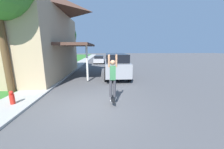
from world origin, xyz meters
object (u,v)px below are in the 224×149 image
Objects in this scene: car_down_street at (99,59)px; fire_hydrant at (12,98)px; suv_parked at (116,65)px; skateboarder at (113,76)px; lawn_tree_far at (61,35)px; skateboard at (113,99)px.

fire_hydrant is (-3.20, -16.85, -0.24)m from car_down_street.
suv_parked is 2.54× the size of skateboarder.
suv_parked reaches higher than fire_hydrant.
lawn_tree_far is 9.59× the size of fire_hydrant.
fire_hydrant is at bearing 179.08° from skateboard.
suv_parked is 7.80× the size of fire_hydrant.
skateboarder is at bearing -62.57° from lawn_tree_far.
car_down_street reaches higher than skateboard.
suv_parked is 6.12× the size of skateboard.
car_down_street is 17.09m from skateboarder.
skateboard is 1.27× the size of fire_hydrant.
lawn_tree_far is 3.12× the size of skateboarder.
lawn_tree_far reaches higher than suv_parked.
suv_parked is 5.76m from skateboarder.
skateboard is (1.35, -16.93, -0.37)m from car_down_street.
suv_parked is at bearing 83.39° from skateboarder.
fire_hydrant is (-4.54, 0.07, 0.13)m from skateboard.
skateboard is at bearing -0.92° from fire_hydrant.
car_down_street is 7.10× the size of fire_hydrant.
skateboard is at bearing 87.11° from skateboarder.
lawn_tree_far is 7.53× the size of skateboard.
skateboard is 4.55m from fire_hydrant.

